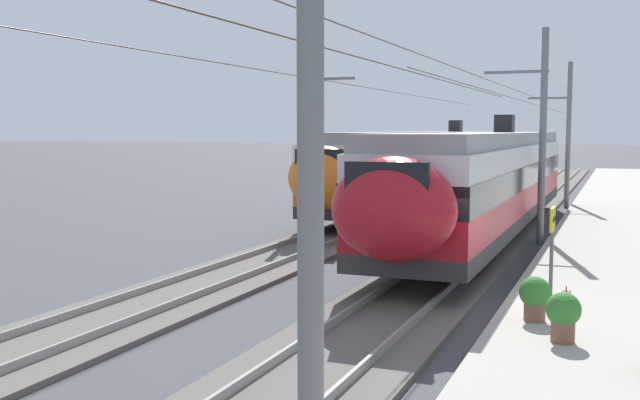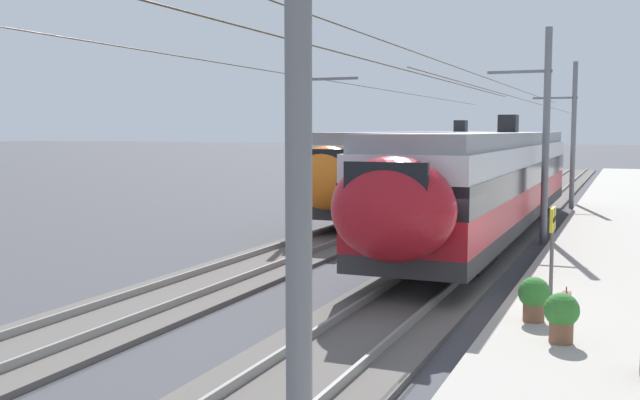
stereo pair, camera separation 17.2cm
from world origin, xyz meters
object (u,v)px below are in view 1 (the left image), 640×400
(train_far_track, at_px, (434,161))
(platform_sign, at_px, (552,232))
(catenary_mast_west, at_px, (295,144))
(train_near_platform, at_px, (486,179))
(catenary_mast_mid, at_px, (538,131))
(potted_plant_platform_edge, at_px, (563,313))
(catenary_mast_east, at_px, (565,132))
(handbag_near_sign, at_px, (566,297))
(potted_plant_by_shelter, at_px, (535,295))
(catenary_mast_far_side, at_px, (308,131))

(train_far_track, distance_m, platform_sign, 25.23)
(catenary_mast_west, xyz_separation_m, platform_sign, (10.44, -1.36, -2.05))
(platform_sign, bearing_deg, train_near_platform, 17.24)
(train_near_platform, distance_m, catenary_mast_mid, 2.42)
(platform_sign, bearing_deg, potted_plant_platform_edge, -171.51)
(train_near_platform, relative_size, catenary_mast_mid, 0.52)
(catenary_mast_east, relative_size, handbag_near_sign, 130.35)
(potted_plant_by_shelter, bearing_deg, handbag_near_sign, -14.11)
(catenary_mast_west, distance_m, catenary_mast_east, 33.36)
(catenary_mast_far_side, relative_size, platform_sign, 23.36)
(handbag_near_sign, bearing_deg, catenary_mast_far_side, 45.15)
(potted_plant_platform_edge, height_order, potted_plant_by_shelter, potted_plant_platform_edge)
(train_near_platform, xyz_separation_m, handbag_near_sign, (-10.05, -3.41, -1.82))
(train_far_track, xyz_separation_m, catenary_mast_west, (-34.27, -6.91, 1.58))
(handbag_near_sign, bearing_deg, potted_plant_by_shelter, 165.89)
(catenary_mast_west, relative_size, catenary_mast_far_side, 1.00)
(train_near_platform, xyz_separation_m, train_far_track, (13.90, 5.18, 0.01))
(catenary_mast_mid, xyz_separation_m, handbag_near_sign, (-10.11, -1.69, -3.51))
(train_near_platform, height_order, catenary_mast_far_side, catenary_mast_far_side)
(handbag_near_sign, relative_size, potted_plant_platform_edge, 0.41)
(catenary_mast_west, distance_m, potted_plant_by_shelter, 9.10)
(catenary_mast_east, bearing_deg, potted_plant_platform_edge, -175.97)
(catenary_mast_east, xyz_separation_m, potted_plant_platform_edge, (-26.17, -1.84, -3.06))
(catenary_mast_mid, bearing_deg, train_near_platform, 91.84)
(catenary_mast_mid, height_order, handbag_near_sign, catenary_mast_mid)
(train_far_track, bearing_deg, handbag_near_sign, -160.26)
(platform_sign, xyz_separation_m, handbag_near_sign, (-0.12, -0.33, -1.36))
(platform_sign, xyz_separation_m, potted_plant_by_shelter, (-1.94, 0.13, -0.98))
(platform_sign, bearing_deg, train_far_track, 19.13)
(platform_sign, bearing_deg, handbag_near_sign, -110.38)
(platform_sign, bearing_deg, catenary_mast_mid, 7.73)
(train_near_platform, height_order, potted_plant_platform_edge, train_near_platform)
(train_near_platform, relative_size, potted_plant_by_shelter, 28.37)
(train_near_platform, relative_size, train_far_track, 0.72)
(train_near_platform, relative_size, handbag_near_sign, 67.90)
(catenary_mast_mid, xyz_separation_m, catenary_mast_far_side, (0.21, 8.69, -0.00))
(potted_plant_by_shelter, bearing_deg, potted_plant_platform_edge, -154.99)
(train_far_track, height_order, catenary_mast_west, catenary_mast_west)
(platform_sign, height_order, potted_plant_platform_edge, platform_sign)
(catenary_mast_east, height_order, potted_plant_by_shelter, catenary_mast_east)
(catenary_mast_mid, bearing_deg, potted_plant_by_shelter, -174.11)
(catenary_mast_mid, relative_size, handbag_near_sign, 130.35)
(catenary_mast_east, bearing_deg, platform_sign, -176.61)
(catenary_mast_east, xyz_separation_m, platform_sign, (-22.92, -1.36, -2.09))
(potted_plant_by_shelter, bearing_deg, train_far_track, 17.53)
(handbag_near_sign, distance_m, potted_plant_by_shelter, 1.91)
(potted_plant_by_shelter, bearing_deg, train_near_platform, 13.99)
(catenary_mast_west, xyz_separation_m, potted_plant_platform_edge, (7.19, -1.84, -3.02))
(catenary_mast_west, relative_size, potted_plant_by_shelter, 54.46)
(catenary_mast_mid, height_order, platform_sign, catenary_mast_mid)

